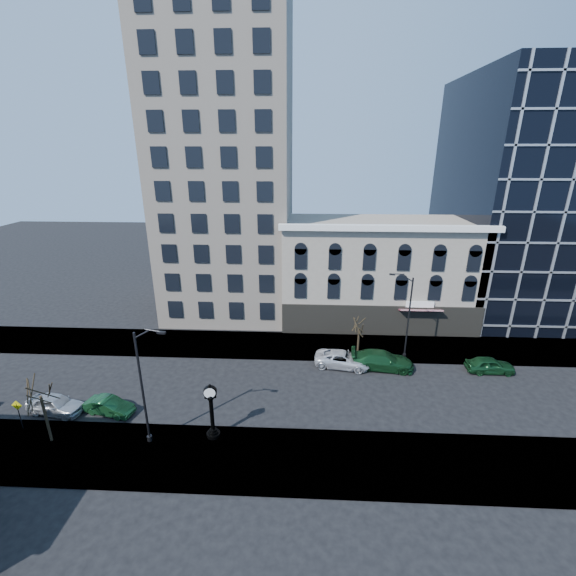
# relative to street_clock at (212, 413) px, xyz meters

# --- Properties ---
(ground) EXTENTS (160.00, 160.00, 0.00)m
(ground) POSITION_rel_street_clock_xyz_m (2.93, 6.05, -2.09)
(ground) COLOR black
(ground) RESTS_ON ground
(sidewalk_far) EXTENTS (160.00, 6.00, 0.12)m
(sidewalk_far) POSITION_rel_street_clock_xyz_m (2.93, 14.05, -2.03)
(sidewalk_far) COLOR gray
(sidewalk_far) RESTS_ON ground
(sidewalk_near) EXTENTS (160.00, 6.00, 0.12)m
(sidewalk_near) POSITION_rel_street_clock_xyz_m (2.93, -1.95, -2.03)
(sidewalk_near) COLOR gray
(sidewalk_near) RESTS_ON ground
(cream_tower) EXTENTS (15.90, 15.40, 42.50)m
(cream_tower) POSITION_rel_street_clock_xyz_m (-3.18, 24.93, 17.22)
(cream_tower) COLOR beige
(cream_tower) RESTS_ON ground
(victorian_row) EXTENTS (22.60, 11.19, 12.50)m
(victorian_row) POSITION_rel_street_clock_xyz_m (14.93, 21.94, 3.90)
(victorian_row) COLOR gray
(victorian_row) RESTS_ON ground
(glass_office) EXTENTS (20.00, 20.15, 28.00)m
(glass_office) POSITION_rel_street_clock_xyz_m (34.93, 26.96, 11.91)
(glass_office) COLOR black
(glass_office) RESTS_ON ground
(street_clock) EXTENTS (0.99, 0.99, 4.37)m
(street_clock) POSITION_rel_street_clock_xyz_m (0.00, 0.00, 0.00)
(street_clock) COLOR black
(street_clock) RESTS_ON sidewalk_near
(street_lamp_near) EXTENTS (2.34, 0.54, 9.06)m
(street_lamp_near) POSITION_rel_street_clock_xyz_m (-3.77, -0.78, 4.86)
(street_lamp_near) COLOR black
(street_lamp_near) RESTS_ON sidewalk_near
(street_lamp_far) EXTENTS (2.26, 0.79, 8.86)m
(street_lamp_far) POSITION_rel_street_clock_xyz_m (15.85, 12.21, 4.72)
(street_lamp_far) COLOR black
(street_lamp_far) RESTS_ON sidewalk_far
(bare_tree_near) EXTENTS (3.46, 3.46, 5.95)m
(bare_tree_near) POSITION_rel_street_clock_xyz_m (-11.47, -1.01, 2.52)
(bare_tree_near) COLOR #322819
(bare_tree_near) RESTS_ON sidewalk_near
(bare_tree_far) EXTENTS (2.42, 2.42, 4.15)m
(bare_tree_far) POSITION_rel_street_clock_xyz_m (11.99, 13.09, 1.15)
(bare_tree_far) COLOR #322819
(bare_tree_far) RESTS_ON sidewalk_far
(warning_sign) EXTENTS (0.81, 0.07, 2.47)m
(warning_sign) POSITION_rel_street_clock_xyz_m (-14.33, 0.05, -0.27)
(warning_sign) COLOR black
(warning_sign) RESTS_ON sidewalk_near
(car_near_a) EXTENTS (4.74, 2.51, 1.54)m
(car_near_a) POSITION_rel_street_clock_xyz_m (-13.09, 2.17, -1.33)
(car_near_a) COLOR #A5A8AD
(car_near_a) RESTS_ON ground
(car_near_b) EXTENTS (4.16, 2.21, 1.30)m
(car_near_b) POSITION_rel_street_clock_xyz_m (-8.82, 2.29, -1.44)
(car_near_b) COLOR #143F1E
(car_near_b) RESTS_ON ground
(car_far_a) EXTENTS (5.69, 3.29, 1.49)m
(car_far_a) POSITION_rel_street_clock_xyz_m (10.21, 10.26, -1.35)
(car_far_a) COLOR silver
(car_far_a) RESTS_ON ground
(car_far_b) EXTENTS (6.08, 2.94, 1.70)m
(car_far_b) POSITION_rel_street_clock_xyz_m (13.89, 10.07, -1.24)
(car_far_b) COLOR #143F1E
(car_far_b) RESTS_ON ground
(car_far_c) EXTENTS (4.33, 1.75, 1.47)m
(car_far_c) POSITION_rel_street_clock_xyz_m (23.86, 9.88, -1.36)
(car_far_c) COLOR #143F1E
(car_far_c) RESTS_ON ground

